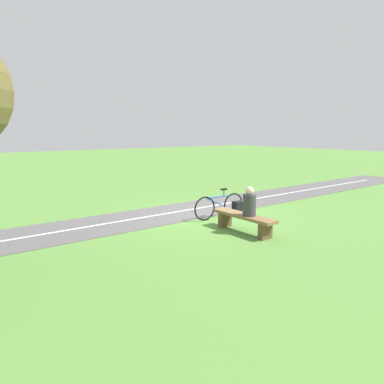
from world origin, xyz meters
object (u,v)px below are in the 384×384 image
bench (244,220)px  backpack (238,209)px  person_seated (249,203)px  bicycle (219,206)px

bench → backpack: 1.80m
bench → backpack: size_ratio=4.14×
bench → person_seated: (-0.18, -0.00, 0.47)m
person_seated → backpack: size_ratio=1.62×
person_seated → bicycle: (1.71, -0.48, -0.43)m
person_seated → bicycle: bearing=-16.8°
person_seated → backpack: 2.02m
person_seated → bench: bearing=-0.0°
bench → bicycle: size_ratio=1.07×
person_seated → bicycle: person_seated is taller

